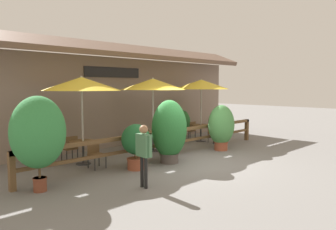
{
  "coord_description": "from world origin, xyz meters",
  "views": [
    {
      "loc": [
        -7.87,
        -6.81,
        2.47
      ],
      "look_at": [
        0.4,
        1.4,
        1.43
      ],
      "focal_mm": 35.0,
      "sensor_mm": 36.0,
      "label": 1
    }
  ],
  "objects_px": {
    "chair_far_streetside": "(213,132)",
    "pedestrian": "(144,148)",
    "chair_near_streetside": "(96,153)",
    "chair_near_wallside": "(70,147)",
    "chair_far_wallside": "(191,130)",
    "patio_umbrella_near": "(82,84)",
    "dining_table_middle": "(153,136)",
    "potted_plant_tall_tropical": "(136,143)",
    "potted_plant_corner_fern": "(181,123)",
    "potted_plant_small_flowering": "(38,133)",
    "chair_middle_wallside": "(141,137)",
    "patio_umbrella_middle": "(153,84)",
    "potted_plant_broad_leaf": "(169,130)",
    "chair_middle_streetside": "(166,141)",
    "dining_table_far": "(201,128)",
    "potted_plant_entrance_palm": "(221,126)",
    "dining_table_near": "(83,146)",
    "patio_umbrella_far": "(201,84)"
  },
  "relations": [
    {
      "from": "chair_near_streetside",
      "to": "patio_umbrella_middle",
      "type": "relative_size",
      "value": 0.3
    },
    {
      "from": "chair_near_streetside",
      "to": "chair_near_wallside",
      "type": "height_order",
      "value": "same"
    },
    {
      "from": "potted_plant_entrance_palm",
      "to": "potted_plant_corner_fern",
      "type": "height_order",
      "value": "potted_plant_entrance_palm"
    },
    {
      "from": "chair_middle_wallside",
      "to": "patio_umbrella_far",
      "type": "bearing_deg",
      "value": 172.02
    },
    {
      "from": "chair_far_streetside",
      "to": "potted_plant_small_flowering",
      "type": "distance_m",
      "value": 8.32
    },
    {
      "from": "chair_middle_streetside",
      "to": "dining_table_near",
      "type": "bearing_deg",
      "value": -178.76
    },
    {
      "from": "dining_table_near",
      "to": "patio_umbrella_middle",
      "type": "bearing_deg",
      "value": -0.45
    },
    {
      "from": "patio_umbrella_near",
      "to": "potted_plant_corner_fern",
      "type": "distance_m",
      "value": 6.39
    },
    {
      "from": "potted_plant_tall_tropical",
      "to": "chair_far_wallside",
      "type": "bearing_deg",
      "value": 24.65
    },
    {
      "from": "potted_plant_broad_leaf",
      "to": "potted_plant_corner_fern",
      "type": "xyz_separation_m",
      "value": [
        3.94,
        3.09,
        -0.32
      ]
    },
    {
      "from": "chair_near_wallside",
      "to": "chair_middle_wallside",
      "type": "xyz_separation_m",
      "value": [
        2.99,
        -0.06,
        0.0
      ]
    },
    {
      "from": "chair_middle_wallside",
      "to": "chair_far_wallside",
      "type": "height_order",
      "value": "same"
    },
    {
      "from": "chair_near_wallside",
      "to": "dining_table_far",
      "type": "xyz_separation_m",
      "value": [
        6.03,
        -0.6,
        0.13
      ]
    },
    {
      "from": "patio_umbrella_middle",
      "to": "potted_plant_small_flowering",
      "type": "xyz_separation_m",
      "value": [
        -5.11,
        -1.64,
        -1.15
      ]
    },
    {
      "from": "patio_umbrella_far",
      "to": "potted_plant_entrance_palm",
      "type": "relative_size",
      "value": 1.59
    },
    {
      "from": "chair_far_streetside",
      "to": "potted_plant_corner_fern",
      "type": "relative_size",
      "value": 0.62
    },
    {
      "from": "patio_umbrella_middle",
      "to": "potted_plant_entrance_palm",
      "type": "height_order",
      "value": "patio_umbrella_middle"
    },
    {
      "from": "patio_umbrella_near",
      "to": "patio_umbrella_middle",
      "type": "xyz_separation_m",
      "value": [
        2.98,
        -0.02,
        0.0
      ]
    },
    {
      "from": "dining_table_far",
      "to": "potted_plant_entrance_palm",
      "type": "relative_size",
      "value": 0.49
    },
    {
      "from": "pedestrian",
      "to": "potted_plant_entrance_palm",
      "type": "bearing_deg",
      "value": -70.66
    },
    {
      "from": "chair_far_streetside",
      "to": "pedestrian",
      "type": "distance_m",
      "value": 6.84
    },
    {
      "from": "patio_umbrella_near",
      "to": "chair_far_streetside",
      "type": "xyz_separation_m",
      "value": [
        6.06,
        -0.54,
        -2.07
      ]
    },
    {
      "from": "dining_table_far",
      "to": "chair_far_streetside",
      "type": "bearing_deg",
      "value": -81.84
    },
    {
      "from": "chair_middle_wallside",
      "to": "potted_plant_tall_tropical",
      "type": "height_order",
      "value": "potted_plant_tall_tropical"
    },
    {
      "from": "patio_umbrella_near",
      "to": "chair_near_wallside",
      "type": "xyz_separation_m",
      "value": [
        -0.07,
        0.69,
        -2.07
      ]
    },
    {
      "from": "chair_near_wallside",
      "to": "dining_table_middle",
      "type": "height_order",
      "value": "chair_near_wallside"
    },
    {
      "from": "chair_far_wallside",
      "to": "potted_plant_tall_tropical",
      "type": "bearing_deg",
      "value": 21.64
    },
    {
      "from": "potted_plant_tall_tropical",
      "to": "potted_plant_small_flowering",
      "type": "distance_m",
      "value": 2.94
    },
    {
      "from": "chair_far_wallside",
      "to": "patio_umbrella_near",
      "type": "bearing_deg",
      "value": 3.78
    },
    {
      "from": "patio_umbrella_far",
      "to": "potted_plant_corner_fern",
      "type": "height_order",
      "value": "patio_umbrella_far"
    },
    {
      "from": "chair_far_streetside",
      "to": "potted_plant_tall_tropical",
      "type": "height_order",
      "value": "potted_plant_tall_tropical"
    },
    {
      "from": "dining_table_near",
      "to": "potted_plant_tall_tropical",
      "type": "bearing_deg",
      "value": -65.93
    },
    {
      "from": "potted_plant_broad_leaf",
      "to": "chair_near_streetside",
      "type": "bearing_deg",
      "value": 151.53
    },
    {
      "from": "potted_plant_broad_leaf",
      "to": "chair_middle_streetside",
      "type": "bearing_deg",
      "value": 49.05
    },
    {
      "from": "chair_far_wallside",
      "to": "potted_plant_entrance_palm",
      "type": "distance_m",
      "value": 2.73
    },
    {
      "from": "chair_near_wallside",
      "to": "patio_umbrella_far",
      "type": "xyz_separation_m",
      "value": [
        6.03,
        -0.6,
        2.07
      ]
    },
    {
      "from": "patio_umbrella_far",
      "to": "chair_middle_streetside",
      "type": "bearing_deg",
      "value": -165.46
    },
    {
      "from": "chair_near_wallside",
      "to": "chair_far_streetside",
      "type": "relative_size",
      "value": 1.0
    },
    {
      "from": "potted_plant_broad_leaf",
      "to": "dining_table_middle",
      "type": "bearing_deg",
      "value": 62.52
    },
    {
      "from": "potted_plant_entrance_palm",
      "to": "potted_plant_small_flowering",
      "type": "distance_m",
      "value": 7.07
    },
    {
      "from": "potted_plant_tall_tropical",
      "to": "potted_plant_small_flowering",
      "type": "xyz_separation_m",
      "value": [
        -2.89,
        0.03,
        0.58
      ]
    },
    {
      "from": "potted_plant_tall_tropical",
      "to": "potted_plant_broad_leaf",
      "type": "distance_m",
      "value": 1.33
    },
    {
      "from": "chair_middle_streetside",
      "to": "chair_far_streetside",
      "type": "xyz_separation_m",
      "value": [
        3.03,
        0.13,
        0.0
      ]
    },
    {
      "from": "chair_near_streetside",
      "to": "chair_middle_wallside",
      "type": "relative_size",
      "value": 1.0
    },
    {
      "from": "chair_near_streetside",
      "to": "pedestrian",
      "type": "xyz_separation_m",
      "value": [
        -0.25,
        -2.49,
        0.53
      ]
    },
    {
      "from": "chair_middle_wallside",
      "to": "dining_table_far",
      "type": "height_order",
      "value": "chair_middle_wallside"
    },
    {
      "from": "chair_near_wallside",
      "to": "potted_plant_corner_fern",
      "type": "bearing_deg",
      "value": -171.88
    },
    {
      "from": "dining_table_middle",
      "to": "pedestrian",
      "type": "height_order",
      "value": "pedestrian"
    },
    {
      "from": "patio_umbrella_far",
      "to": "potted_plant_corner_fern",
      "type": "relative_size",
      "value": 2.07
    },
    {
      "from": "chair_near_streetside",
      "to": "potted_plant_broad_leaf",
      "type": "distance_m",
      "value": 2.39
    }
  ]
}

